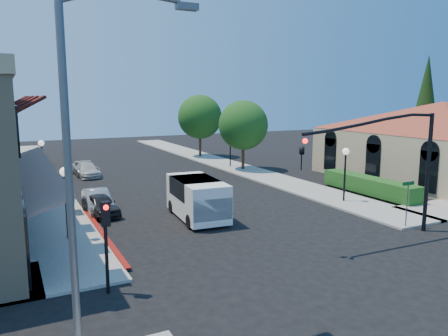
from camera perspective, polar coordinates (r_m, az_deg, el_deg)
name	(u,v)px	position (r m, az deg, el deg)	size (l,w,h in m)	color
ground	(317,268)	(18.36, 12.11, -12.66)	(120.00, 120.00, 0.00)	black
sidewalk_left	(36,176)	(40.80, -23.33, -0.96)	(3.50, 50.00, 0.12)	gray
sidewalk_right	(219,162)	(45.20, -0.65, 0.75)	(3.50, 50.00, 0.12)	gray
curb_red_strip	(103,236)	(22.60, -15.56, -8.57)	(0.25, 10.00, 0.06)	maroon
mission_building	(440,133)	(41.17, 26.42, 4.10)	(30.12, 30.12, 6.40)	tan
hedge	(369,195)	(32.33, 18.40, -3.31)	(1.40, 8.00, 1.10)	#1F4F16
conifer_far	(426,101)	(49.79, 24.86, 7.97)	(3.20, 3.20, 11.00)	#3A2617
street_tree_a	(243,125)	(40.37, 2.53, 5.61)	(4.56, 4.56, 6.48)	#3A2617
street_tree_b	(200,117)	(49.31, -3.17, 6.69)	(4.94, 4.94, 7.02)	#3A2617
signal_mast_arm	(399,154)	(22.38, 21.85, 1.67)	(8.01, 0.39, 6.00)	black
secondary_signal	(106,230)	(15.53, -15.16, -7.83)	(0.28, 0.42, 3.32)	black
cobra_streetlight	(83,159)	(11.41, -17.99, 1.10)	(3.60, 0.25, 9.31)	#595B5E
street_name_sign	(407,197)	(24.46, 22.85, -3.48)	(0.80, 0.06, 2.50)	#595B5E
lamppost_left_near	(65,185)	(21.70, -20.02, -2.07)	(0.44, 0.44, 3.57)	black
lamppost_left_far	(42,151)	(35.50, -22.71, 2.02)	(0.44, 0.44, 3.57)	black
lamppost_right_near	(345,161)	(28.96, 15.58, 0.90)	(0.44, 0.44, 3.57)	black
lamppost_right_far	(230,139)	(42.10, 0.83, 3.78)	(0.44, 0.44, 3.57)	black
white_van	(197,196)	(24.52, -3.49, -3.68)	(2.55, 5.20, 2.24)	white
parked_car_a	(101,205)	(26.34, -15.82, -4.62)	(1.46, 3.63, 1.24)	black
parked_car_b	(97,201)	(27.30, -16.23, -4.10)	(1.37, 3.92, 1.29)	#989B9D
parked_car_c	(87,170)	(39.16, -17.44, -0.24)	(1.64, 4.04, 1.17)	#B9B9B7
parked_car_d	(85,168)	(40.13, -17.67, -0.05)	(1.89, 4.10, 1.14)	#B0B2B6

